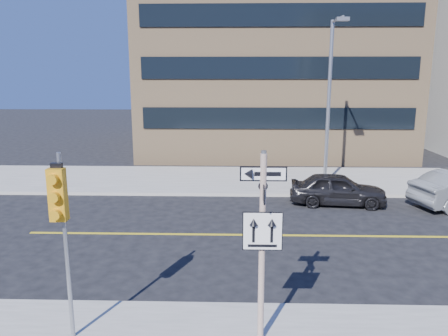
{
  "coord_description": "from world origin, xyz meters",
  "views": [
    {
      "loc": [
        -0.53,
        -10.78,
        5.65
      ],
      "look_at": [
        -0.95,
        4.0,
        2.45
      ],
      "focal_mm": 35.0,
      "sensor_mm": 36.0,
      "label": 1
    }
  ],
  "objects_px": {
    "sign_pole": "(262,238)",
    "streetlight_a": "(330,93)",
    "parked_car_a": "(338,189)",
    "traffic_signal": "(60,210)"
  },
  "relations": [
    {
      "from": "parked_car_a",
      "to": "streetlight_a",
      "type": "relative_size",
      "value": 0.52
    },
    {
      "from": "parked_car_a",
      "to": "traffic_signal",
      "type": "bearing_deg",
      "value": 149.16
    },
    {
      "from": "traffic_signal",
      "to": "parked_car_a",
      "type": "distance_m",
      "value": 13.38
    },
    {
      "from": "traffic_signal",
      "to": "parked_car_a",
      "type": "relative_size",
      "value": 0.97
    },
    {
      "from": "traffic_signal",
      "to": "streetlight_a",
      "type": "distance_m",
      "value": 15.72
    },
    {
      "from": "sign_pole",
      "to": "parked_car_a",
      "type": "bearing_deg",
      "value": 69.24
    },
    {
      "from": "parked_car_a",
      "to": "streetlight_a",
      "type": "distance_m",
      "value": 4.98
    },
    {
      "from": "sign_pole",
      "to": "streetlight_a",
      "type": "distance_m",
      "value": 14.05
    },
    {
      "from": "streetlight_a",
      "to": "traffic_signal",
      "type": "bearing_deg",
      "value": -120.8
    },
    {
      "from": "streetlight_a",
      "to": "sign_pole",
      "type": "bearing_deg",
      "value": -106.77
    }
  ]
}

